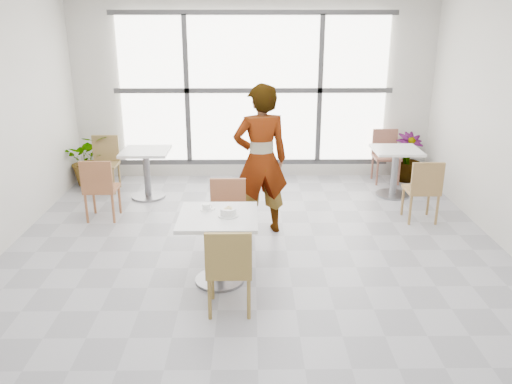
{
  "coord_description": "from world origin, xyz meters",
  "views": [
    {
      "loc": [
        -0.05,
        -5.16,
        2.67
      ],
      "look_at": [
        0.0,
        -0.3,
        1.0
      ],
      "focal_mm": 36.07,
      "sensor_mm": 36.0,
      "label": 1
    }
  ],
  "objects_px": {
    "main_table": "(219,236)",
    "bg_chair_left_near": "(100,186)",
    "chair_near": "(229,265)",
    "bg_table_right": "(395,165)",
    "coffee_cup": "(206,207)",
    "plant_right": "(407,157)",
    "person": "(261,160)",
    "bg_table_left": "(147,167)",
    "plant_left": "(90,159)",
    "bg_chair_right_near": "(424,187)",
    "oatmeal_bowl": "(228,212)",
    "bg_chair_left_far": "(105,159)",
    "bg_chair_right_far": "(386,152)",
    "chair_far": "(228,211)"
  },
  "relations": [
    {
      "from": "bg_chair_left_near",
      "to": "bg_chair_right_near",
      "type": "xyz_separation_m",
      "value": [
        4.35,
        -0.11,
        0.0
      ]
    },
    {
      "from": "plant_left",
      "to": "bg_table_left",
      "type": "bearing_deg",
      "value": -31.56
    },
    {
      "from": "person",
      "to": "plant_right",
      "type": "distance_m",
      "value": 3.36
    },
    {
      "from": "chair_near",
      "to": "chair_far",
      "type": "xyz_separation_m",
      "value": [
        -0.07,
        1.38,
        0.0
      ]
    },
    {
      "from": "main_table",
      "to": "bg_chair_left_near",
      "type": "xyz_separation_m",
      "value": [
        -1.71,
        1.74,
        -0.02
      ]
    },
    {
      "from": "coffee_cup",
      "to": "plant_right",
      "type": "bearing_deg",
      "value": 47.03
    },
    {
      "from": "bg_chair_left_near",
      "to": "bg_table_left",
      "type": "bearing_deg",
      "value": -115.36
    },
    {
      "from": "bg_chair_left_far",
      "to": "plant_right",
      "type": "bearing_deg",
      "value": 4.79
    },
    {
      "from": "chair_far",
      "to": "plant_left",
      "type": "xyz_separation_m",
      "value": [
        -2.38,
        2.58,
        -0.07
      ]
    },
    {
      "from": "person",
      "to": "bg_table_right",
      "type": "xyz_separation_m",
      "value": [
        2.1,
        1.38,
        -0.47
      ]
    },
    {
      "from": "bg_chair_left_far",
      "to": "bg_chair_right_far",
      "type": "xyz_separation_m",
      "value": [
        4.6,
        0.42,
        0.0
      ]
    },
    {
      "from": "bg_chair_left_near",
      "to": "bg_chair_right_far",
      "type": "distance_m",
      "value": 4.66
    },
    {
      "from": "main_table",
      "to": "bg_table_left",
      "type": "xyz_separation_m",
      "value": [
        -1.26,
        2.69,
        -0.04
      ]
    },
    {
      "from": "bg_chair_left_far",
      "to": "bg_chair_right_far",
      "type": "relative_size",
      "value": 1.0
    },
    {
      "from": "main_table",
      "to": "bg_chair_right_far",
      "type": "relative_size",
      "value": 0.92
    },
    {
      "from": "chair_near",
      "to": "oatmeal_bowl",
      "type": "relative_size",
      "value": 4.14
    },
    {
      "from": "oatmeal_bowl",
      "to": "bg_chair_left_far",
      "type": "height_order",
      "value": "bg_chair_left_far"
    },
    {
      "from": "bg_table_right",
      "to": "plant_left",
      "type": "bearing_deg",
      "value": 172.85
    },
    {
      "from": "chair_far",
      "to": "bg_chair_left_far",
      "type": "xyz_separation_m",
      "value": [
        -2.06,
        2.32,
        0.0
      ]
    },
    {
      "from": "chair_near",
      "to": "plant_left",
      "type": "xyz_separation_m",
      "value": [
        -2.45,
        3.96,
        -0.07
      ]
    },
    {
      "from": "chair_far",
      "to": "coffee_cup",
      "type": "xyz_separation_m",
      "value": [
        -0.19,
        -0.6,
        0.28
      ]
    },
    {
      "from": "person",
      "to": "bg_chair_right_far",
      "type": "height_order",
      "value": "person"
    },
    {
      "from": "main_table",
      "to": "chair_near",
      "type": "xyz_separation_m",
      "value": [
        0.13,
        -0.62,
        -0.02
      ]
    },
    {
      "from": "coffee_cup",
      "to": "bg_table_right",
      "type": "distance_m",
      "value": 3.73
    },
    {
      "from": "oatmeal_bowl",
      "to": "bg_chair_right_near",
      "type": "relative_size",
      "value": 0.24
    },
    {
      "from": "main_table",
      "to": "oatmeal_bowl",
      "type": "bearing_deg",
      "value": -8.41
    },
    {
      "from": "chair_far",
      "to": "person",
      "type": "xyz_separation_m",
      "value": [
        0.4,
        0.59,
        0.46
      ]
    },
    {
      "from": "bg_chair_right_far",
      "to": "coffee_cup",
      "type": "bearing_deg",
      "value": -129.28
    },
    {
      "from": "person",
      "to": "bg_chair_right_near",
      "type": "height_order",
      "value": "person"
    },
    {
      "from": "bg_table_left",
      "to": "bg_chair_left_far",
      "type": "distance_m",
      "value": 0.83
    },
    {
      "from": "coffee_cup",
      "to": "plant_left",
      "type": "bearing_deg",
      "value": 124.45
    },
    {
      "from": "person",
      "to": "bg_table_right",
      "type": "bearing_deg",
      "value": -158.73
    },
    {
      "from": "chair_near",
      "to": "bg_chair_right_near",
      "type": "height_order",
      "value": "same"
    },
    {
      "from": "plant_left",
      "to": "bg_chair_right_near",
      "type": "bearing_deg",
      "value": -19.0
    },
    {
      "from": "bg_chair_right_far",
      "to": "plant_right",
      "type": "xyz_separation_m",
      "value": [
        0.38,
        -0.0,
        -0.09
      ]
    },
    {
      "from": "main_table",
      "to": "person",
      "type": "relative_size",
      "value": 0.42
    },
    {
      "from": "oatmeal_bowl",
      "to": "bg_table_right",
      "type": "height_order",
      "value": "oatmeal_bowl"
    },
    {
      "from": "chair_near",
      "to": "bg_table_right",
      "type": "bearing_deg",
      "value": -125.95
    },
    {
      "from": "bg_table_left",
      "to": "person",
      "type": "bearing_deg",
      "value": -37.97
    },
    {
      "from": "bg_table_right",
      "to": "plant_left",
      "type": "height_order",
      "value": "plant_left"
    },
    {
      "from": "bg_chair_left_far",
      "to": "bg_chair_right_far",
      "type": "distance_m",
      "value": 4.62
    },
    {
      "from": "bg_chair_right_near",
      "to": "bg_chair_right_far",
      "type": "relative_size",
      "value": 1.0
    },
    {
      "from": "bg_table_left",
      "to": "bg_table_right",
      "type": "xyz_separation_m",
      "value": [
        3.82,
        0.04,
        0.0
      ]
    },
    {
      "from": "bg_table_left",
      "to": "bg_table_right",
      "type": "distance_m",
      "value": 3.82
    },
    {
      "from": "bg_chair_left_near",
      "to": "bg_chair_left_far",
      "type": "distance_m",
      "value": 1.37
    },
    {
      "from": "bg_table_left",
      "to": "bg_table_right",
      "type": "height_order",
      "value": "same"
    },
    {
      "from": "person",
      "to": "bg_table_right",
      "type": "height_order",
      "value": "person"
    },
    {
      "from": "chair_near",
      "to": "plant_left",
      "type": "height_order",
      "value": "chair_near"
    },
    {
      "from": "person",
      "to": "bg_table_left",
      "type": "xyz_separation_m",
      "value": [
        -1.72,
        1.34,
        -0.47
      ]
    },
    {
      "from": "person",
      "to": "bg_chair_left_far",
      "type": "xyz_separation_m",
      "value": [
        -2.45,
        1.73,
        -0.46
      ]
    }
  ]
}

